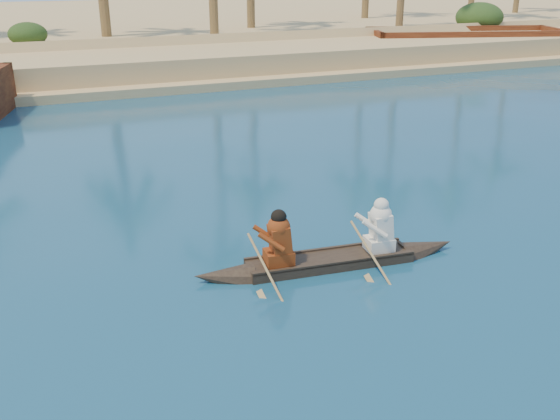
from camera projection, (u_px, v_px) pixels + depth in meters
name	position (u px, v px, depth m)	size (l,w,h in m)	color
sandy_embankment	(65.00, 30.00, 46.79)	(150.00, 51.00, 1.50)	tan
shrub_cluster	(89.00, 44.00, 33.34)	(100.00, 6.00, 2.40)	#1E3714
canoe	(330.00, 252.00, 11.46)	(5.12, 1.18, 1.40)	#382B1E
barge_right	(465.00, 45.00, 37.18)	(11.94, 6.93, 1.89)	brown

